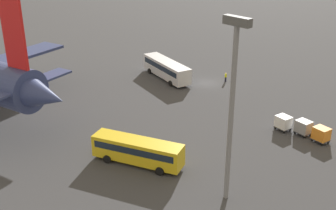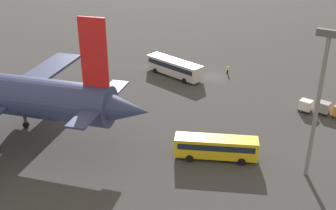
% 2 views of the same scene
% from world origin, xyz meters
% --- Properties ---
extents(ground_plane, '(600.00, 600.00, 0.00)m').
position_xyz_m(ground_plane, '(0.00, 0.00, 0.00)').
color(ground_plane, '#38383A').
extents(shuttle_bus_near, '(12.84, 5.36, 3.27)m').
position_xyz_m(shuttle_bus_near, '(6.77, 3.75, 1.96)').
color(shuttle_bus_near, silver).
rests_on(shuttle_bus_near, ground).
extents(shuttle_bus_far, '(11.07, 6.90, 3.10)m').
position_xyz_m(shuttle_bus_far, '(-13.14, 26.36, 1.86)').
color(shuttle_bus_far, gold).
rests_on(shuttle_bus_far, ground).
extents(worker_person, '(0.38, 0.38, 1.74)m').
position_xyz_m(worker_person, '(-1.72, -2.89, 0.87)').
color(worker_person, '#1E1E2D').
rests_on(worker_person, ground).
extents(cargo_cart_orange, '(2.20, 1.93, 2.06)m').
position_xyz_m(cargo_cart_orange, '(-24.99, 5.46, 1.19)').
color(cargo_cart_orange, '#38383D').
rests_on(cargo_cart_orange, ground).
extents(cargo_cart_grey, '(2.20, 1.93, 2.06)m').
position_xyz_m(cargo_cart_grey, '(-22.34, 5.33, 1.19)').
color(cargo_cart_grey, '#38383D').
rests_on(cargo_cart_grey, ground).
extents(cargo_cart_white, '(2.20, 1.93, 2.06)m').
position_xyz_m(cargo_cart_white, '(-19.69, 6.07, 1.19)').
color(cargo_cart_white, '#38383D').
rests_on(cargo_cart_white, ground).
extents(light_pole, '(2.80, 0.70, 18.84)m').
position_xyz_m(light_pole, '(-24.58, 23.78, 11.45)').
color(light_pole, slate).
rests_on(light_pole, ground).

